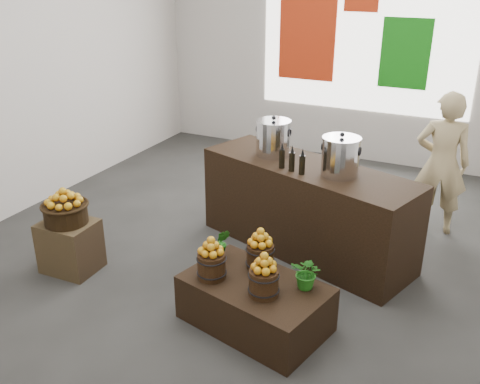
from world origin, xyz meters
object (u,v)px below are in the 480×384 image
at_px(crate, 70,246).
at_px(stock_pot_left, 273,139).
at_px(wicker_basket, 66,214).
at_px(stock_pot_center, 340,158).
at_px(display_table, 255,303).
at_px(counter, 306,208).
at_px(shopper, 442,164).

distance_m(crate, stock_pot_left, 2.39).
height_order(wicker_basket, stock_pot_center, stock_pot_center).
bearing_deg(crate, wicker_basket, 0.00).
xyz_separation_m(wicker_basket, display_table, (2.06, -0.01, -0.42)).
bearing_deg(wicker_basket, counter, 35.86).
relative_size(stock_pot_center, shopper, 0.22).
xyz_separation_m(counter, stock_pot_left, (-0.46, 0.15, 0.67)).
distance_m(display_table, stock_pot_center, 1.67).
bearing_deg(shopper, stock_pot_center, 47.30).
height_order(display_table, shopper, shopper).
height_order(crate, display_table, crate).
bearing_deg(stock_pot_left, wicker_basket, -133.88).
bearing_deg(stock_pot_center, counter, 161.69).
bearing_deg(shopper, counter, 34.42).
bearing_deg(shopper, stock_pot_left, 21.61).
bearing_deg(wicker_basket, shopper, 38.50).
bearing_deg(wicker_basket, crate, 0.00).
height_order(crate, stock_pot_center, stock_pot_center).
bearing_deg(crate, stock_pot_left, 46.12).
xyz_separation_m(wicker_basket, stock_pot_left, (1.54, 1.60, 0.53)).
distance_m(stock_pot_left, shopper, 1.94).
bearing_deg(counter, shopper, 60.80).
bearing_deg(wicker_basket, display_table, -0.34).
bearing_deg(counter, crate, -125.83).
bearing_deg(counter, stock_pot_left, 180.00).
height_order(crate, shopper, shopper).
relative_size(display_table, stock_pot_center, 3.28).
bearing_deg(counter, stock_pot_center, 0.00).
height_order(wicker_basket, stock_pot_left, stock_pot_left).
xyz_separation_m(wicker_basket, stock_pot_center, (2.36, 1.33, 0.53)).
bearing_deg(display_table, crate, -166.68).
xyz_separation_m(display_table, counter, (-0.06, 1.46, 0.28)).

